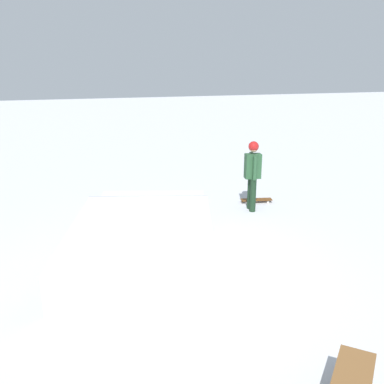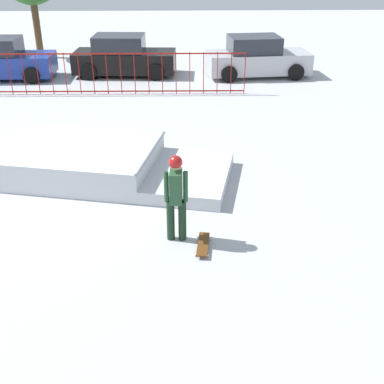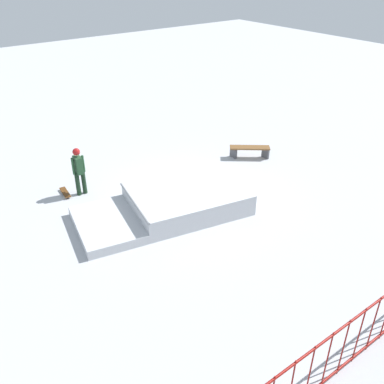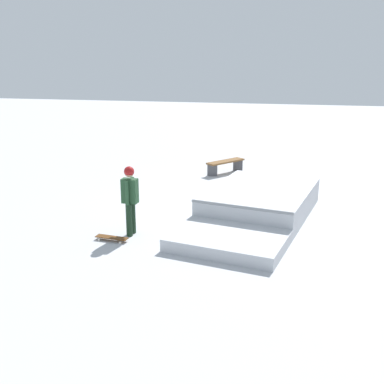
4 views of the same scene
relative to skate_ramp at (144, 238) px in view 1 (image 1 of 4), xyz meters
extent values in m
plane|color=#B7BABF|center=(-0.89, -0.47, -0.32)|extent=(60.00, 60.00, 0.00)
cube|color=silver|center=(-0.47, 0.10, 0.03)|extent=(4.05, 3.27, 0.70)
cube|color=silver|center=(2.18, -0.45, -0.17)|extent=(2.29, 2.91, 0.30)
cylinder|color=gray|center=(1.29, -0.27, 0.38)|extent=(0.60, 2.56, 0.08)
cylinder|color=black|center=(2.00, -2.90, 0.09)|extent=(0.15, 0.15, 0.82)
cylinder|color=black|center=(1.78, -2.89, 0.09)|extent=(0.15, 0.15, 0.82)
cube|color=#264C2D|center=(1.89, -2.89, 0.80)|extent=(0.24, 0.39, 0.60)
cylinder|color=#264C2D|center=(2.06, -2.90, 0.80)|extent=(0.09, 0.09, 0.60)
cylinder|color=#264C2D|center=(1.71, -2.88, 0.80)|extent=(0.09, 0.09, 0.60)
sphere|color=tan|center=(1.89, -2.89, 1.25)|extent=(0.22, 0.22, 0.22)
sphere|color=#A51919|center=(1.89, -2.89, 1.28)|extent=(0.25, 0.25, 0.25)
cube|color=#593314|center=(2.38, -3.22, -0.23)|extent=(0.29, 0.82, 0.02)
cylinder|color=silver|center=(2.46, -3.51, -0.29)|extent=(0.04, 0.06, 0.06)
cylinder|color=silver|center=(2.23, -3.48, -0.29)|extent=(0.04, 0.06, 0.06)
cylinder|color=silver|center=(2.52, -2.95, -0.29)|extent=(0.04, 0.06, 0.06)
cylinder|color=silver|center=(2.30, -2.92, -0.29)|extent=(0.04, 0.06, 0.06)
cube|color=#4C4C51|center=(-4.30, -1.93, -0.11)|extent=(0.08, 0.36, 0.42)
camera|label=1|loc=(-8.15, 0.88, 3.53)|focal=42.52mm
camera|label=2|loc=(1.98, -10.96, 4.86)|focal=46.60mm
camera|label=3|loc=(6.55, 9.63, 7.13)|focal=39.70mm
camera|label=4|loc=(12.34, 0.88, 3.98)|focal=44.57mm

